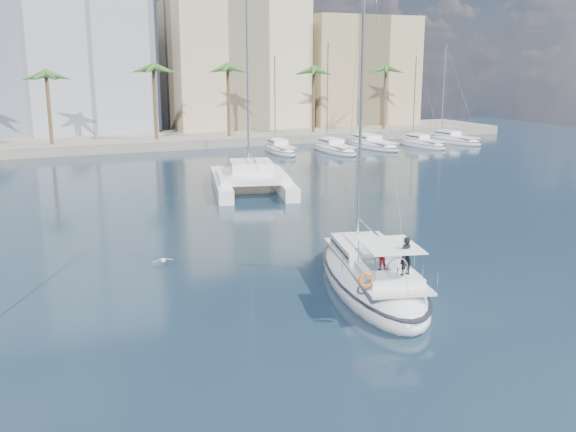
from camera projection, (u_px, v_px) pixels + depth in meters
name	position (u px, v px, depth m)	size (l,w,h in m)	color
ground	(272.00, 303.00, 29.48)	(160.00, 160.00, 0.00)	black
quay	(98.00, 143.00, 83.82)	(120.00, 14.00, 1.20)	gray
building_beige	(234.00, 68.00, 98.16)	(20.00, 14.00, 20.00)	beige
building_tan_right	(355.00, 74.00, 104.31)	(18.00, 12.00, 18.00)	tan
palm_centre	(97.00, 67.00, 78.01)	(3.60, 3.60, 12.30)	brown
palm_right	(343.00, 67.00, 91.11)	(3.60, 3.60, 12.30)	brown
main_sloop	(371.00, 277.00, 31.35)	(6.94, 13.11, 18.58)	white
catamaran	(251.00, 176.00, 55.82)	(9.34, 14.04, 18.66)	white
seagull	(163.00, 260.00, 34.46)	(1.18, 0.51, 0.22)	silver
moored_yacht_a	(280.00, 153.00, 79.17)	(2.72, 9.35, 11.90)	white
moored_yacht_b	(334.00, 152.00, 79.89)	(3.14, 10.78, 13.72)	white
moored_yacht_c	(371.00, 147.00, 84.18)	(3.55, 12.21, 15.54)	white
moored_yacht_d	(421.00, 147.00, 84.90)	(2.72, 9.35, 11.90)	white
moored_yacht_e	(452.00, 143.00, 89.19)	(3.14, 10.78, 13.72)	white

